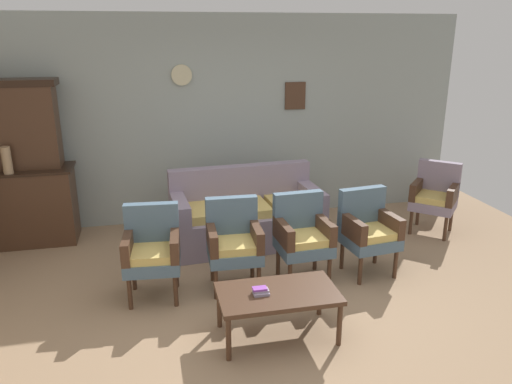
% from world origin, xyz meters
% --- Properties ---
extents(ground_plane, '(7.68, 7.68, 0.00)m').
position_xyz_m(ground_plane, '(0.00, 0.00, 0.00)').
color(ground_plane, '#997A5B').
extents(wall_back_with_decor, '(6.40, 0.09, 2.70)m').
position_xyz_m(wall_back_with_decor, '(0.00, 2.63, 1.35)').
color(wall_back_with_decor, '#939E99').
rests_on(wall_back_with_decor, ground).
extents(side_cabinet, '(1.16, 0.55, 0.93)m').
position_xyz_m(side_cabinet, '(-2.55, 2.25, 0.47)').
color(side_cabinet, '#472D1E').
rests_on(side_cabinet, ground).
extents(cabinet_upper_hutch, '(0.99, 0.38, 1.03)m').
position_xyz_m(cabinet_upper_hutch, '(-2.55, 2.33, 1.45)').
color(cabinet_upper_hutch, '#472D1E').
rests_on(cabinet_upper_hutch, side_cabinet).
extents(vase_on_cabinet, '(0.11, 0.11, 0.31)m').
position_xyz_m(vase_on_cabinet, '(-2.64, 2.06, 1.09)').
color(vase_on_cabinet, tan).
rests_on(vase_on_cabinet, side_cabinet).
extents(floral_couch, '(1.82, 0.91, 0.90)m').
position_xyz_m(floral_couch, '(0.04, 1.67, 0.33)').
color(floral_couch, gray).
rests_on(floral_couch, ground).
extents(armchair_by_doorway, '(0.56, 0.53, 0.90)m').
position_xyz_m(armchair_by_doorway, '(-1.10, 0.59, 0.50)').
color(armchair_by_doorway, slate).
rests_on(armchair_by_doorway, ground).
extents(armchair_near_couch_end, '(0.54, 0.51, 0.90)m').
position_xyz_m(armchair_near_couch_end, '(-0.31, 0.62, 0.50)').
color(armchair_near_couch_end, slate).
rests_on(armchair_near_couch_end, ground).
extents(armchair_near_cabinet, '(0.54, 0.52, 0.90)m').
position_xyz_m(armchair_near_cabinet, '(0.41, 0.62, 0.50)').
color(armchair_near_cabinet, slate).
rests_on(armchair_near_cabinet, ground).
extents(armchair_row_middle, '(0.57, 0.55, 0.90)m').
position_xyz_m(armchair_row_middle, '(1.13, 0.61, 0.50)').
color(armchair_row_middle, slate).
rests_on(armchair_row_middle, ground).
extents(wingback_chair_by_fireplace, '(0.71, 0.71, 0.90)m').
position_xyz_m(wingback_chair_by_fireplace, '(2.44, 1.48, 0.50)').
color(wingback_chair_by_fireplace, gray).
rests_on(wingback_chair_by_fireplace, ground).
extents(coffee_table, '(1.00, 0.56, 0.42)m').
position_xyz_m(coffee_table, '(-0.11, -0.33, 0.38)').
color(coffee_table, '#472D1E').
rests_on(coffee_table, ground).
extents(book_stack_on_table, '(0.13, 0.10, 0.06)m').
position_xyz_m(book_stack_on_table, '(-0.25, -0.34, 0.45)').
color(book_stack_on_table, '#9489A3').
rests_on(book_stack_on_table, coffee_table).
extents(floor_vase_by_wall, '(0.25, 0.25, 0.56)m').
position_xyz_m(floor_vase_by_wall, '(2.85, 2.15, 0.28)').
color(floor_vase_by_wall, '#766557').
rests_on(floor_vase_by_wall, ground).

